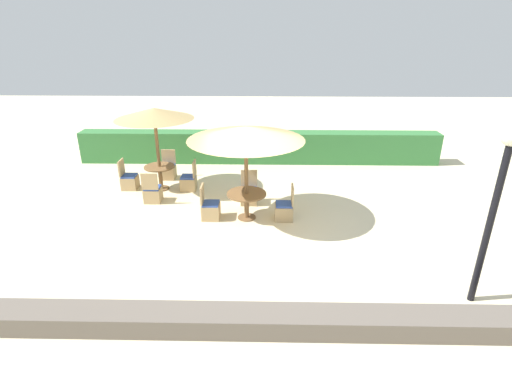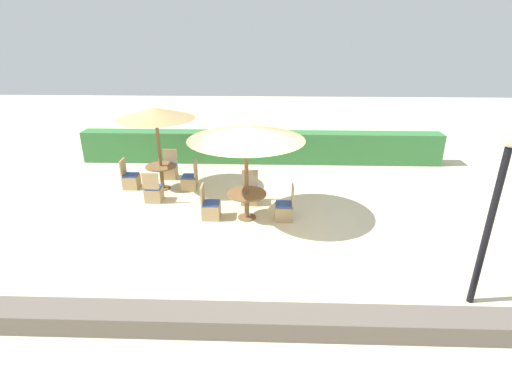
# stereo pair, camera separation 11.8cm
# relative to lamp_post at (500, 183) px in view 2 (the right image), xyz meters

# --- Properties ---
(ground_plane) EXTENTS (40.00, 40.00, 0.00)m
(ground_plane) POSITION_rel_lamp_post_xyz_m (-4.06, 2.33, -2.35)
(ground_plane) COLOR beige
(hedge_row) EXTENTS (13.00, 0.70, 1.13)m
(hedge_row) POSITION_rel_lamp_post_xyz_m (-4.06, 7.96, -1.79)
(hedge_row) COLOR #387A3D
(hedge_row) RESTS_ON ground_plane
(stone_border) EXTENTS (10.00, 0.56, 0.37)m
(stone_border) POSITION_rel_lamp_post_xyz_m (-4.06, -0.89, -2.17)
(stone_border) COLOR #6B6056
(stone_border) RESTS_ON ground_plane
(lamp_post) EXTENTS (0.36, 0.36, 3.32)m
(lamp_post) POSITION_rel_lamp_post_xyz_m (0.00, 0.00, 0.00)
(lamp_post) COLOR black
(lamp_post) RESTS_ON ground_plane
(parasol_back_left) EXTENTS (2.29, 2.29, 2.51)m
(parasol_back_left) POSITION_rel_lamp_post_xyz_m (-7.05, 5.25, -0.02)
(parasol_back_left) COLOR brown
(parasol_back_left) RESTS_ON ground_plane
(round_table_back_left) EXTENTS (0.92, 0.92, 0.74)m
(round_table_back_left) POSITION_rel_lamp_post_xyz_m (-7.05, 5.25, -1.80)
(round_table_back_left) COLOR brown
(round_table_back_left) RESTS_ON ground_plane
(patio_chair_back_left_east) EXTENTS (0.46, 0.46, 0.93)m
(patio_chair_back_left_east) POSITION_rel_lamp_post_xyz_m (-6.17, 5.21, -2.09)
(patio_chair_back_left_east) COLOR tan
(patio_chair_back_left_east) RESTS_ON ground_plane
(patio_chair_back_left_west) EXTENTS (0.46, 0.46, 0.93)m
(patio_chair_back_left_west) POSITION_rel_lamp_post_xyz_m (-8.03, 5.26, -2.09)
(patio_chair_back_left_west) COLOR tan
(patio_chair_back_left_west) RESTS_ON ground_plane
(patio_chair_back_left_south) EXTENTS (0.46, 0.46, 0.93)m
(patio_chair_back_left_south) POSITION_rel_lamp_post_xyz_m (-7.05, 4.29, -2.09)
(patio_chair_back_left_south) COLOR tan
(patio_chair_back_left_south) RESTS_ON ground_plane
(patio_chair_back_left_north) EXTENTS (0.46, 0.46, 0.93)m
(patio_chair_back_left_north) POSITION_rel_lamp_post_xyz_m (-7.03, 6.18, -2.09)
(patio_chair_back_left_north) COLOR tan
(patio_chair_back_left_north) RESTS_ON ground_plane
(parasol_center) EXTENTS (2.90, 2.90, 2.45)m
(parasol_center) POSITION_rel_lamp_post_xyz_m (-4.32, 3.30, -0.07)
(parasol_center) COLOR brown
(parasol_center) RESTS_ON ground_plane
(round_table_center) EXTENTS (1.02, 1.02, 0.71)m
(round_table_center) POSITION_rel_lamp_post_xyz_m (-4.32, 3.30, -1.80)
(round_table_center) COLOR brown
(round_table_center) RESTS_ON ground_plane
(patio_chair_center_north) EXTENTS (0.46, 0.46, 0.93)m
(patio_chair_center_north) POSITION_rel_lamp_post_xyz_m (-4.29, 4.25, -2.09)
(patio_chair_center_north) COLOR tan
(patio_chair_center_north) RESTS_ON ground_plane
(patio_chair_center_east) EXTENTS (0.46, 0.46, 0.93)m
(patio_chair_center_east) POSITION_rel_lamp_post_xyz_m (-3.32, 3.25, -2.09)
(patio_chair_center_east) COLOR tan
(patio_chair_center_east) RESTS_ON ground_plane
(patio_chair_center_west) EXTENTS (0.46, 0.46, 0.93)m
(patio_chair_center_west) POSITION_rel_lamp_post_xyz_m (-5.27, 3.26, -2.09)
(patio_chair_center_west) COLOR tan
(patio_chair_center_west) RESTS_ON ground_plane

